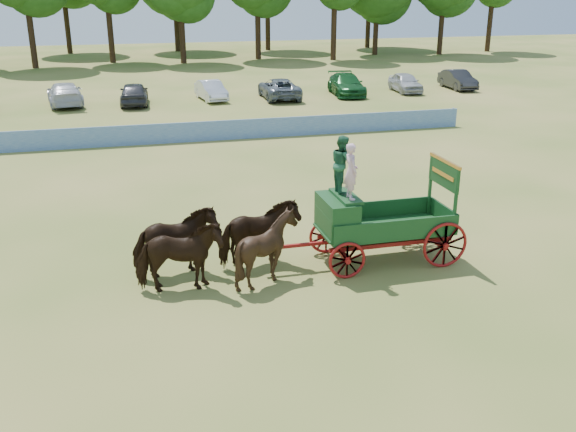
# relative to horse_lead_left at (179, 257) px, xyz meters

# --- Properties ---
(ground) EXTENTS (160.00, 160.00, 0.00)m
(ground) POSITION_rel_horse_lead_left_xyz_m (5.73, -0.52, -0.99)
(ground) COLOR #A08748
(ground) RESTS_ON ground
(horse_lead_left) EXTENTS (2.40, 1.21, 1.97)m
(horse_lead_left) POSITION_rel_horse_lead_left_xyz_m (0.00, 0.00, 0.00)
(horse_lead_left) COLOR black
(horse_lead_left) RESTS_ON ground
(horse_lead_right) EXTENTS (2.50, 1.51, 1.97)m
(horse_lead_right) POSITION_rel_horse_lead_left_xyz_m (0.00, 1.10, 0.00)
(horse_lead_right) COLOR black
(horse_lead_right) RESTS_ON ground
(horse_wheel_left) EXTENTS (2.08, 1.93, 1.98)m
(horse_wheel_left) POSITION_rel_horse_lead_left_xyz_m (2.40, 0.00, 0.00)
(horse_wheel_left) COLOR black
(horse_wheel_left) RESTS_ON ground
(horse_wheel_right) EXTENTS (2.51, 1.55, 1.97)m
(horse_wheel_right) POSITION_rel_horse_lead_left_xyz_m (2.40, 1.10, 0.00)
(horse_wheel_right) COLOR black
(horse_wheel_right) RESTS_ON ground
(farm_dray) EXTENTS (6.00, 2.00, 3.80)m
(farm_dray) POSITION_rel_horse_lead_left_xyz_m (5.34, 0.58, 0.70)
(farm_dray) COLOR maroon
(farm_dray) RESTS_ON ground
(sponsor_banner) EXTENTS (26.00, 0.08, 1.05)m
(sponsor_banner) POSITION_rel_horse_lead_left_xyz_m (4.73, 17.48, -0.46)
(sponsor_banner) COLOR #1C4C9B
(sponsor_banner) RESTS_ON ground
(parked_cars) EXTENTS (47.16, 7.45, 1.58)m
(parked_cars) POSITION_rel_horse_lead_left_xyz_m (1.79, 29.64, -0.24)
(parked_cars) COLOR silver
(parked_cars) RESTS_ON ground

